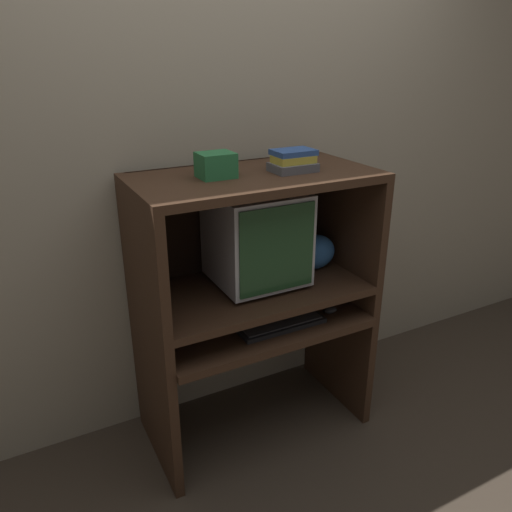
{
  "coord_description": "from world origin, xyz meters",
  "views": [
    {
      "loc": [
        -0.96,
        -1.56,
        1.78
      ],
      "look_at": [
        0.01,
        0.28,
        0.93
      ],
      "focal_mm": 35.0,
      "sensor_mm": 36.0,
      "label": 1
    }
  ],
  "objects_px": {
    "mouse": "(331,310)",
    "storage_box": "(216,165)",
    "snack_bag": "(315,252)",
    "keyboard": "(281,324)",
    "crt_monitor": "(257,237)",
    "book_stack": "(293,161)"
  },
  "relations": [
    {
      "from": "mouse",
      "to": "storage_box",
      "type": "xyz_separation_m",
      "value": [
        -0.5,
        0.16,
        0.71
      ]
    },
    {
      "from": "storage_box",
      "to": "snack_bag",
      "type": "bearing_deg",
      "value": 3.73
    },
    {
      "from": "keyboard",
      "to": "mouse",
      "type": "height_order",
      "value": "mouse"
    },
    {
      "from": "crt_monitor",
      "to": "storage_box",
      "type": "relative_size",
      "value": 3.02
    },
    {
      "from": "crt_monitor",
      "to": "mouse",
      "type": "distance_m",
      "value": 0.51
    },
    {
      "from": "mouse",
      "to": "storage_box",
      "type": "relative_size",
      "value": 0.46
    },
    {
      "from": "storage_box",
      "to": "book_stack",
      "type": "bearing_deg",
      "value": -7.94
    },
    {
      "from": "mouse",
      "to": "storage_box",
      "type": "height_order",
      "value": "storage_box"
    },
    {
      "from": "book_stack",
      "to": "storage_box",
      "type": "bearing_deg",
      "value": 172.06
    },
    {
      "from": "mouse",
      "to": "book_stack",
      "type": "distance_m",
      "value": 0.73
    },
    {
      "from": "crt_monitor",
      "to": "keyboard",
      "type": "relative_size",
      "value": 1.07
    },
    {
      "from": "crt_monitor",
      "to": "keyboard",
      "type": "distance_m",
      "value": 0.41
    },
    {
      "from": "crt_monitor",
      "to": "storage_box",
      "type": "height_order",
      "value": "storage_box"
    },
    {
      "from": "book_stack",
      "to": "storage_box",
      "type": "height_order",
      "value": "storage_box"
    },
    {
      "from": "book_stack",
      "to": "keyboard",
      "type": "bearing_deg",
      "value": -135.03
    },
    {
      "from": "snack_bag",
      "to": "storage_box",
      "type": "distance_m",
      "value": 0.72
    },
    {
      "from": "keyboard",
      "to": "storage_box",
      "type": "xyz_separation_m",
      "value": [
        -0.23,
        0.16,
        0.71
      ]
    },
    {
      "from": "snack_bag",
      "to": "keyboard",
      "type": "bearing_deg",
      "value": -147.61
    },
    {
      "from": "keyboard",
      "to": "mouse",
      "type": "distance_m",
      "value": 0.27
    },
    {
      "from": "crt_monitor",
      "to": "keyboard",
      "type": "height_order",
      "value": "crt_monitor"
    },
    {
      "from": "snack_bag",
      "to": "storage_box",
      "type": "relative_size",
      "value": 1.44
    },
    {
      "from": "mouse",
      "to": "keyboard",
      "type": "bearing_deg",
      "value": 179.87
    }
  ]
}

